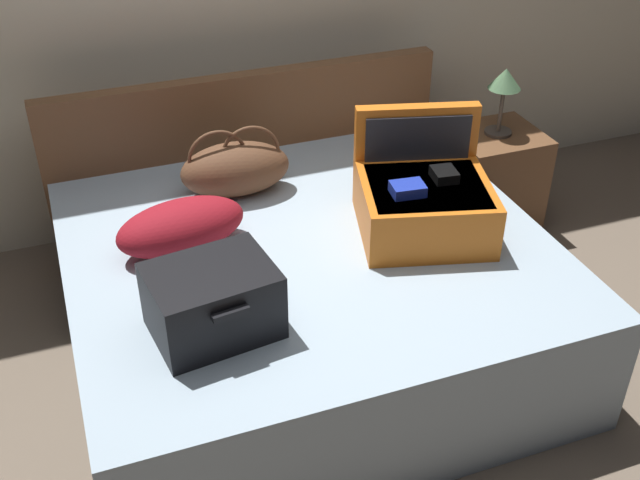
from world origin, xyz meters
TOP-DOWN VIEW (x-y plane):
  - ground_plane at (0.00, 0.00)m, footprint 12.00×12.00m
  - bed at (0.00, 0.40)m, footprint 1.86×1.69m
  - headboard at (0.00, 1.29)m, footprint 1.89×0.08m
  - hard_case_large at (0.46, 0.35)m, footprint 0.61×0.61m
  - hard_case_medium at (-0.47, 0.03)m, footprint 0.44×0.37m
  - duffel_bag at (-0.16, 0.89)m, footprint 0.48×0.27m
  - pillow_near_headboard at (-0.47, 0.55)m, footprint 0.54×0.33m
  - nightstand at (1.21, 1.00)m, footprint 0.44×0.40m
  - table_lamp at (1.21, 1.00)m, footprint 0.16×0.16m

SIDE VIEW (x-z plane):
  - ground_plane at x=0.00m, z-range 0.00..0.00m
  - bed at x=0.00m, z-range 0.00..0.52m
  - nightstand at x=1.21m, z-range 0.00..0.53m
  - headboard at x=0.00m, z-range 0.00..0.90m
  - pillow_near_headboard at x=-0.47m, z-range 0.52..0.72m
  - duffel_bag at x=-0.16m, z-range 0.49..0.80m
  - hard_case_medium at x=-0.47m, z-range 0.53..0.77m
  - hard_case_large at x=0.46m, z-range 0.44..0.88m
  - table_lamp at x=1.21m, z-range 0.61..0.95m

